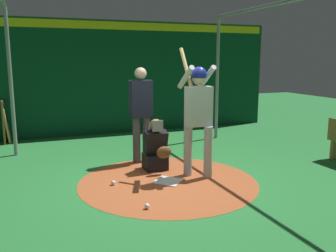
% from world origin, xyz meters
% --- Properties ---
extents(ground_plane, '(25.51, 25.51, 0.00)m').
position_xyz_m(ground_plane, '(0.00, 0.00, 0.00)').
color(ground_plane, '#287A38').
extents(dirt_circle, '(2.98, 2.98, 0.01)m').
position_xyz_m(dirt_circle, '(0.00, 0.00, 0.00)').
color(dirt_circle, '#AD562D').
rests_on(dirt_circle, ground).
extents(home_plate, '(0.59, 0.59, 0.01)m').
position_xyz_m(home_plate, '(0.00, 0.00, 0.01)').
color(home_plate, white).
rests_on(home_plate, dirt_circle).
extents(batter, '(0.68, 0.49, 2.22)m').
position_xyz_m(batter, '(-0.10, 0.58, 1.17)').
color(batter, '#B3B3B7').
rests_on(batter, ground).
extents(catcher, '(0.58, 0.40, 0.96)m').
position_xyz_m(catcher, '(-0.70, 0.03, 0.38)').
color(catcher, black).
rests_on(catcher, ground).
extents(umpire, '(0.23, 0.49, 1.87)m').
position_xyz_m(umpire, '(-1.33, -0.05, 1.06)').
color(umpire, '#4C4C51').
rests_on(umpire, ground).
extents(back_wall, '(0.22, 9.51, 3.03)m').
position_xyz_m(back_wall, '(-4.40, 0.00, 1.53)').
color(back_wall, '#0C3D26').
rests_on(back_wall, ground).
extents(cage_frame, '(5.63, 4.90, 3.08)m').
position_xyz_m(cage_frame, '(0.00, 0.00, 2.15)').
color(cage_frame, gray).
rests_on(cage_frame, ground).
extents(bat_rack, '(0.58, 0.18, 1.05)m').
position_xyz_m(bat_rack, '(-4.15, -2.66, 0.49)').
color(bat_rack, olive).
rests_on(bat_rack, ground).
extents(baseball_0, '(0.07, 0.07, 0.07)m').
position_xyz_m(baseball_0, '(-0.17, -0.89, 0.04)').
color(baseball_0, white).
rests_on(baseball_0, dirt_circle).
extents(baseball_1, '(0.07, 0.07, 0.07)m').
position_xyz_m(baseball_1, '(0.94, -0.67, 0.04)').
color(baseball_1, white).
rests_on(baseball_1, dirt_circle).
extents(baseball_2, '(0.07, 0.07, 0.07)m').
position_xyz_m(baseball_2, '(-0.36, 0.54, 0.04)').
color(baseball_2, white).
rests_on(baseball_2, dirt_circle).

